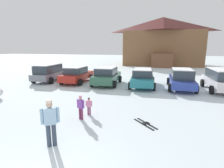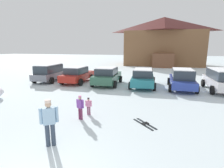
{
  "view_description": "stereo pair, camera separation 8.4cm",
  "coord_description": "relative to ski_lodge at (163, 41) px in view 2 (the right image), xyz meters",
  "views": [
    {
      "loc": [
        2.8,
        -2.46,
        3.35
      ],
      "look_at": [
        -0.15,
        7.99,
        1.09
      ],
      "focal_mm": 28.0,
      "sensor_mm": 36.0,
      "label": 1
    },
    {
      "loc": [
        2.88,
        -2.44,
        3.35
      ],
      "look_at": [
        -0.15,
        7.99,
        1.09
      ],
      "focal_mm": 28.0,
      "sensor_mm": 36.0,
      "label": 2
    }
  ],
  "objects": [
    {
      "name": "parked_green_coupe",
      "position": [
        -4.67,
        -21.2,
        -3.78
      ],
      "size": [
        2.42,
        4.3,
        1.62
      ],
      "color": "#33634C",
      "rests_on": "ground"
    },
    {
      "name": "parked_blue_hatchback",
      "position": [
        1.78,
        -21.1,
        -3.76
      ],
      "size": [
        2.17,
        4.59,
        1.68
      ],
      "color": "#2B40A2",
      "rests_on": "ground"
    },
    {
      "name": "parked_red_sedan",
      "position": [
        -7.78,
        -21.06,
        -3.8
      ],
      "size": [
        2.14,
        4.35,
        1.57
      ],
      "color": "#B4251B",
      "rests_on": "ground"
    },
    {
      "name": "parked_white_suv",
      "position": [
        4.72,
        -21.0,
        -3.68
      ],
      "size": [
        2.29,
        4.55,
        1.73
      ],
      "color": "white",
      "rests_on": "ground"
    },
    {
      "name": "skier_child_in_purple_jacket",
      "position": [
        -3.43,
        -29.21,
        -3.95
      ],
      "size": [
        0.42,
        0.23,
        1.16
      ],
      "color": "#762E51",
      "rests_on": "ground"
    },
    {
      "name": "parked_grey_wagon",
      "position": [
        -10.83,
        -21.18,
        -3.68
      ],
      "size": [
        2.34,
        4.28,
        1.72
      ],
      "color": "slate",
      "rests_on": "ground"
    },
    {
      "name": "pair_of_skis",
      "position": [
        -0.43,
        -28.93,
        -4.58
      ],
      "size": [
        1.15,
        1.15,
        0.08
      ],
      "color": "black",
      "rests_on": "ground"
    },
    {
      "name": "ski_lodge",
      "position": [
        0.0,
        0.0,
        0.0
      ],
      "size": [
        15.05,
        10.51,
        9.09
      ],
      "color": "brown",
      "rests_on": "ground"
    },
    {
      "name": "skier_adult_in_blue_parka",
      "position": [
        -3.4,
        -31.59,
        -3.66
      ],
      "size": [
        0.52,
        0.43,
        1.67
      ],
      "color": "#344052",
      "rests_on": "ground"
    },
    {
      "name": "parked_teal_hatchback",
      "position": [
        -1.42,
        -21.08,
        -3.8
      ],
      "size": [
        2.44,
        4.77,
        1.58
      ],
      "color": "teal",
      "rests_on": "ground"
    },
    {
      "name": "skier_child_in_pink_snowsuit",
      "position": [
        -3.29,
        -28.56,
        -4.1
      ],
      "size": [
        0.33,
        0.17,
        0.89
      ],
      "color": "#7E3C5C",
      "rests_on": "ground"
    }
  ]
}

